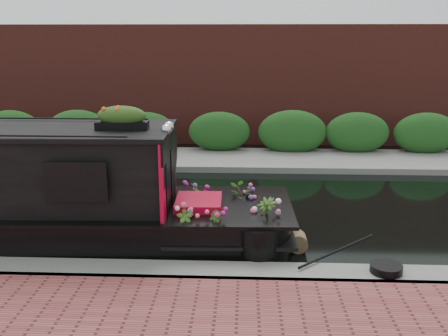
{
  "coord_description": "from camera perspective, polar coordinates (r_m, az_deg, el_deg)",
  "views": [
    {
      "loc": [
        0.92,
        -10.15,
        3.69
      ],
      "look_at": [
        0.5,
        -0.6,
        1.11
      ],
      "focal_mm": 40.0,
      "sensor_mm": 36.0,
      "label": 1
    }
  ],
  "objects": [
    {
      "name": "coiled_mooring_rope",
      "position": [
        7.95,
        18.04,
        -10.86
      ],
      "size": [
        0.48,
        0.48,
        0.12
      ],
      "primitive_type": "cylinder",
      "color": "black",
      "rests_on": "near_bank_coping"
    },
    {
      "name": "far_bank_path",
      "position": [
        14.85,
        -1.1,
        0.68
      ],
      "size": [
        40.0,
        2.4,
        0.34
      ],
      "primitive_type": "cube",
      "color": "slate",
      "rests_on": "ground"
    },
    {
      "name": "far_hedge",
      "position": [
        15.72,
        -0.89,
        1.5
      ],
      "size": [
        40.0,
        1.1,
        2.8
      ],
      "primitive_type": "cube",
      "color": "#1B4918",
      "rests_on": "ground"
    },
    {
      "name": "ground",
      "position": [
        10.84,
        -2.5,
        -4.84
      ],
      "size": [
        80.0,
        80.0,
        0.0
      ],
      "primitive_type": "plane",
      "color": "black",
      "rests_on": "ground"
    },
    {
      "name": "rope_fender",
      "position": [
        8.93,
        8.4,
        -8.31
      ],
      "size": [
        0.33,
        0.34,
        0.33
      ],
      "primitive_type": "cylinder",
      "rotation": [
        1.57,
        0.0,
        0.0
      ],
      "color": "brown",
      "rests_on": "ground"
    },
    {
      "name": "far_brick_wall",
      "position": [
        17.76,
        -0.49,
        3.08
      ],
      "size": [
        40.0,
        1.0,
        8.0
      ],
      "primitive_type": "cube",
      "color": "maroon",
      "rests_on": "ground"
    },
    {
      "name": "near_bank_coping",
      "position": [
        7.84,
        -4.63,
        -13.06
      ],
      "size": [
        40.0,
        0.6,
        0.5
      ],
      "primitive_type": "cube",
      "color": "slate",
      "rests_on": "ground"
    }
  ]
}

